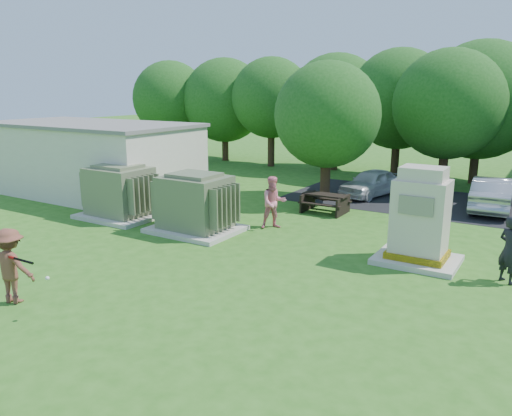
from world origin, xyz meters
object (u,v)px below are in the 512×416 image
Objects in this scene: transformer_right at (195,204)px; generator_cabinet at (420,222)px; transformer_left at (120,193)px; picnic_table at (325,201)px; person_at_picnic at (274,202)px; car_silver_a at (492,194)px; batter at (11,266)px; car_white at (371,183)px; person_by_generator at (510,250)px.

generator_cabinet is at bearing 6.32° from transformer_right.
transformer_left is 8.11m from picnic_table.
picnic_table is 3.18m from person_at_picnic.
generator_cabinet reaches higher than car_silver_a.
person_at_picnic is (2.04, 8.74, 0.04)m from batter.
picnic_table is 4.09m from car_white.
transformer_right is at bearing -119.56° from picnic_table.
generator_cabinet is 8.04m from car_silver_a.
transformer_right is at bearing 0.00° from transformer_left.
batter is at bearing 73.95° from person_by_generator.
batter is 0.95× the size of person_at_picnic.
generator_cabinet is at bearing -48.26° from car_white.
car_white is at bearing 69.80° from transformer_right.
picnic_table is at bearing 4.87° from person_by_generator.
person_by_generator reaches higher than picnic_table.
person_by_generator is 7.82m from person_at_picnic.
transformer_right is 0.71× the size of car_silver_a.
car_white is at bearing -115.01° from batter.
person_by_generator is at bearing -31.75° from picnic_table.
person_by_generator is at bearing -156.27° from batter.
batter reaches higher than car_silver_a.
person_by_generator is 8.42m from car_silver_a.
car_silver_a is (0.98, 7.97, -0.52)m from generator_cabinet.
transformer_left is at bearing 180.00° from transformer_right.
car_silver_a is (12.14, 8.79, -0.27)m from transformer_left.
transformer_right is at bearing 39.48° from person_by_generator.
picnic_table is at bearing 37.00° from transformer_left.
car_white is at bearing -4.98° from car_silver_a.
person_by_generator is 0.49× the size of car_white.
car_white is (0.52, 4.06, 0.15)m from picnic_table.
car_white is (3.20, 15.87, -0.27)m from batter.
generator_cabinet is 0.66× the size of car_silver_a.
generator_cabinet is 2.42m from person_by_generator.
generator_cabinet is at bearing -40.69° from picnic_table.
person_at_picnic is 7.23m from car_white.
transformer_right is 1.67× the size of batter.
generator_cabinet is at bearing -147.11° from batter.
car_silver_a is at bearing -131.58° from batter.
transformer_right reaches higher than car_white.
car_silver_a reaches higher than picnic_table.
generator_cabinet reaches higher than picnic_table.
car_white is (-6.55, 8.43, -0.27)m from person_by_generator.
picnic_table is 12.13m from batter.
picnic_table is 8.33m from person_by_generator.
transformer_left is 0.82× the size of car_white.
car_white is (3.28, 8.93, -0.34)m from transformer_right.
picnic_table is (-4.70, 4.04, -0.74)m from generator_cabinet.
batter is at bearing -102.78° from picnic_table.
transformer_right is 2.78m from person_at_picnic.
car_white is 5.16m from car_silver_a.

